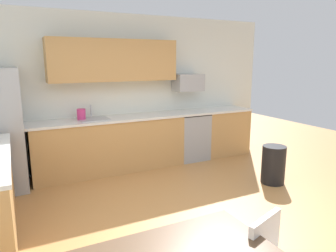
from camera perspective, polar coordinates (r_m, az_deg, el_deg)
ground_plane at (r=3.89m, az=6.98°, el=-17.40°), size 12.00×12.00×0.00m
wall_back at (r=5.80m, az=-7.41°, el=6.37°), size 5.80×0.10×2.70m
cabinet_run_back at (r=5.50m, az=-10.43°, el=-3.57°), size 2.59×0.60×0.90m
cabinet_run_back_right at (r=6.54m, az=9.92°, el=-1.08°), size 0.96×0.60×0.90m
countertop_back at (r=5.53m, az=-6.08°, el=1.65°), size 4.80×0.64×0.04m
upper_cabinets_back at (r=5.47m, az=-9.80°, el=11.75°), size 2.20×0.34×0.70m
oven_range at (r=6.12m, az=4.03°, el=-1.79°), size 0.60×0.60×0.91m
microwave at (r=6.05m, az=3.69°, el=7.93°), size 0.54×0.36×0.32m
sink_basin at (r=5.33m, az=-13.37°, el=0.57°), size 0.48×0.40×0.14m
sink_faucet at (r=5.48m, az=-13.89°, el=2.54°), size 0.02×0.02×0.24m
trash_bin at (r=5.18m, az=18.70°, el=-6.70°), size 0.36×0.36×0.60m
kettle at (r=5.32m, az=-15.56°, el=1.96°), size 0.14×0.14×0.20m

